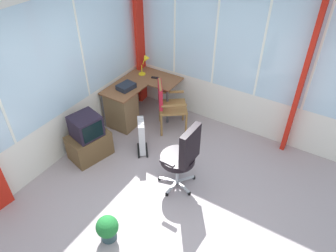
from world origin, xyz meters
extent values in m
cube|color=#9C8E93|center=(0.00, 0.00, -0.03)|extent=(5.40, 4.93, 0.06)
cube|color=silver|center=(0.00, 2.00, 0.39)|extent=(4.40, 0.06, 0.78)
cube|color=silver|center=(0.00, 2.00, 1.63)|extent=(4.32, 0.06, 1.72)
cube|color=white|center=(0.73, 2.00, 1.63)|extent=(0.04, 0.07, 1.72)
cube|color=silver|center=(2.23, 0.00, 0.39)|extent=(0.06, 3.93, 0.78)
cube|color=silver|center=(2.23, 0.00, 1.63)|extent=(0.06, 3.85, 1.72)
cube|color=white|center=(2.23, -1.18, 1.63)|extent=(0.07, 0.04, 1.72)
cube|color=white|center=(2.23, -0.39, 1.63)|extent=(0.07, 0.04, 1.72)
cube|color=white|center=(2.23, 0.39, 1.63)|extent=(0.07, 0.04, 1.72)
cube|color=white|center=(2.23, 1.18, 1.63)|extent=(0.07, 0.04, 1.72)
cube|color=red|center=(2.10, 1.87, 1.29)|extent=(0.26, 0.09, 2.57)
cube|color=red|center=(2.15, -1.08, 1.29)|extent=(0.25, 0.08, 2.57)
cube|color=brown|center=(1.54, 1.66, 0.71)|extent=(1.28, 0.56, 0.02)
cube|color=brown|center=(1.90, 1.17, 0.71)|extent=(0.56, 0.43, 0.02)
cube|color=brown|center=(1.14, 1.66, 0.35)|extent=(0.40, 0.52, 0.69)
cylinder|color=#4C4C51|center=(1.66, 0.99, 0.35)|extent=(0.04, 0.04, 0.70)
cylinder|color=#4C4C51|center=(0.95, 1.90, 0.35)|extent=(0.04, 0.04, 0.70)
cylinder|color=yellow|center=(1.87, 1.70, 0.73)|extent=(0.13, 0.13, 0.02)
cylinder|color=yellow|center=(1.87, 1.70, 0.83)|extent=(0.02, 0.02, 0.17)
cylinder|color=yellow|center=(1.92, 1.67, 1.00)|extent=(0.03, 0.08, 0.17)
cone|color=yellow|center=(1.97, 1.63, 1.04)|extent=(0.13, 0.13, 0.12)
cube|color=black|center=(1.88, 1.39, 0.74)|extent=(0.09, 0.16, 0.02)
cube|color=#1F2530|center=(1.29, 1.62, 0.77)|extent=(0.33, 0.27, 0.09)
cylinder|color=olive|center=(1.53, 0.51, 0.22)|extent=(0.04, 0.04, 0.44)
cylinder|color=olive|center=(1.88, 0.78, 0.22)|extent=(0.04, 0.04, 0.44)
cylinder|color=olive|center=(1.26, 0.87, 0.22)|extent=(0.04, 0.04, 0.44)
cylinder|color=olive|center=(1.62, 1.13, 0.22)|extent=(0.04, 0.04, 0.44)
cube|color=olive|center=(1.57, 0.82, 0.46)|extent=(0.67, 0.67, 0.04)
cube|color=olive|center=(1.44, 1.00, 0.71)|extent=(0.37, 0.29, 0.47)
cube|color=red|center=(1.44, 1.00, 0.73)|extent=(0.40, 0.32, 0.39)
cube|color=olive|center=(1.39, 0.69, 0.64)|extent=(0.29, 0.37, 0.03)
cube|color=olive|center=(1.75, 0.95, 0.64)|extent=(0.29, 0.37, 0.03)
cube|color=#B7B7BF|center=(0.28, 0.05, 0.04)|extent=(0.28, 0.04, 0.02)
cylinder|color=black|center=(0.14, 0.05, 0.02)|extent=(0.05, 0.05, 0.05)
cube|color=#B7B7BF|center=(0.38, -0.09, 0.04)|extent=(0.13, 0.28, 0.02)
cylinder|color=black|center=(0.33, -0.22, 0.02)|extent=(0.05, 0.05, 0.05)
cube|color=#B7B7BF|center=(0.53, -0.04, 0.04)|extent=(0.24, 0.20, 0.02)
cylinder|color=black|center=(0.65, -0.13, 0.02)|extent=(0.05, 0.05, 0.05)
cube|color=#B7B7BF|center=(0.54, 0.12, 0.04)|extent=(0.25, 0.19, 0.02)
cylinder|color=black|center=(0.65, 0.20, 0.02)|extent=(0.05, 0.05, 0.05)
cube|color=#B7B7BF|center=(0.38, 0.18, 0.04)|extent=(0.11, 0.28, 0.02)
cylinder|color=black|center=(0.34, 0.31, 0.02)|extent=(0.05, 0.05, 0.05)
cylinder|color=#B7B7BF|center=(0.42, 0.05, 0.27)|extent=(0.05, 0.05, 0.42)
cylinder|color=black|center=(0.42, 0.05, 0.52)|extent=(0.50, 0.50, 0.09)
cube|color=black|center=(0.42, -0.14, 0.84)|extent=(0.43, 0.10, 0.56)
cube|color=black|center=(0.69, 0.04, 0.65)|extent=(0.06, 0.22, 0.04)
cube|color=black|center=(0.15, 0.05, 0.65)|extent=(0.06, 0.22, 0.04)
cube|color=brown|center=(0.20, 1.58, 0.22)|extent=(0.73, 0.58, 0.44)
cube|color=black|center=(0.20, 1.58, 0.62)|extent=(0.50, 0.49, 0.36)
cube|color=black|center=(0.15, 1.38, 0.62)|extent=(0.34, 0.09, 0.28)
cube|color=#262628|center=(0.34, 1.55, 0.47)|extent=(0.31, 0.28, 0.07)
cube|color=silver|center=(0.63, 0.83, 0.33)|extent=(0.08, 0.09, 0.60)
cube|color=silver|center=(0.66, 0.85, 0.33)|extent=(0.08, 0.09, 0.60)
cube|color=silver|center=(0.69, 0.88, 0.33)|extent=(0.08, 0.09, 0.60)
cube|color=silver|center=(0.73, 0.90, 0.33)|extent=(0.08, 0.09, 0.60)
cube|color=silver|center=(0.76, 0.93, 0.33)|extent=(0.08, 0.09, 0.60)
cube|color=silver|center=(0.79, 0.96, 0.33)|extent=(0.08, 0.09, 0.60)
cube|color=silver|center=(0.82, 0.98, 0.33)|extent=(0.08, 0.09, 0.60)
cube|color=silver|center=(0.86, 1.01, 0.33)|extent=(0.08, 0.09, 0.60)
cube|color=black|center=(0.79, 0.86, 0.01)|extent=(0.29, 0.25, 0.03)
cube|color=black|center=(0.70, 0.97, 0.01)|extent=(0.29, 0.25, 0.03)
cube|color=silver|center=(0.89, 1.03, 0.36)|extent=(0.10, 0.10, 0.42)
cylinder|color=#2E464B|center=(-0.84, 0.31, 0.06)|extent=(0.20, 0.20, 0.13)
sphere|color=#207131|center=(-0.84, 0.31, 0.23)|extent=(0.29, 0.29, 0.29)
camera|label=1|loc=(-2.43, -1.58, 3.64)|focal=33.91mm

